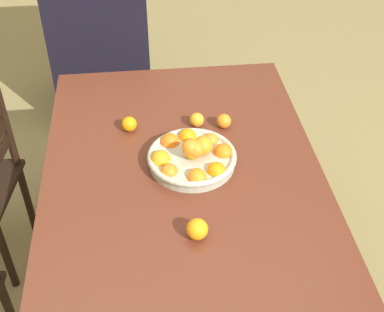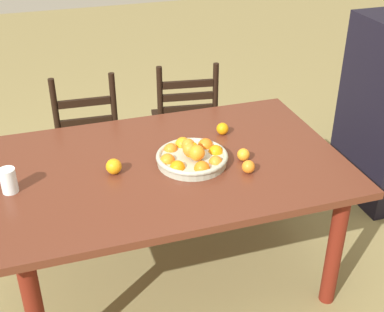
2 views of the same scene
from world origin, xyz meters
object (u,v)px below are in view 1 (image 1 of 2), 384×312
object	(u,v)px
orange_loose_2	(197,229)
orange_loose_3	(224,121)
cabinet	(100,20)
orange_loose_0	(197,120)
fruit_bowl	(192,157)
dining_table	(185,199)
orange_loose_1	(129,124)

from	to	relation	value
orange_loose_2	orange_loose_3	bearing A→B (deg)	-17.09
cabinet	orange_loose_0	size ratio (longest dim) A/B	19.49
fruit_bowl	orange_loose_2	world-z (taller)	fruit_bowl
orange_loose_3	dining_table	bearing A→B (deg)	148.18
dining_table	orange_loose_3	xyz separation A→B (m)	(0.32, -0.20, 0.12)
orange_loose_2	fruit_bowl	bearing A→B (deg)	-3.73
fruit_bowl	orange_loose_2	xyz separation A→B (m)	(-0.38, 0.02, -0.00)
cabinet	fruit_bowl	xyz separation A→B (m)	(-1.61, -0.41, 0.17)
orange_loose_2	orange_loose_3	distance (m)	0.63
orange_loose_0	orange_loose_3	world-z (taller)	same
dining_table	cabinet	xyz separation A→B (m)	(1.70, 0.37, -0.04)
orange_loose_0	orange_loose_1	xyz separation A→B (m)	(-0.00, 0.29, 0.00)
fruit_bowl	orange_loose_0	size ratio (longest dim) A/B	5.68
orange_loose_3	orange_loose_0	bearing A→B (deg)	79.15
orange_loose_0	cabinet	bearing A→B (deg)	18.80
orange_loose_2	cabinet	bearing A→B (deg)	11.15
dining_table	orange_loose_1	size ratio (longest dim) A/B	25.92
dining_table	orange_loose_0	size ratio (longest dim) A/B	27.19
orange_loose_0	orange_loose_3	xyz separation A→B (m)	(-0.02, -0.11, 0.00)
dining_table	orange_loose_2	world-z (taller)	orange_loose_2
dining_table	orange_loose_0	world-z (taller)	orange_loose_0
dining_table	orange_loose_1	bearing A→B (deg)	30.12
orange_loose_0	fruit_bowl	bearing A→B (deg)	169.09
orange_loose_0	orange_loose_2	world-z (taller)	orange_loose_2
orange_loose_1	orange_loose_2	bearing A→B (deg)	-160.95
fruit_bowl	orange_loose_2	size ratio (longest dim) A/B	4.72
dining_table	fruit_bowl	size ratio (longest dim) A/B	4.78
cabinet	orange_loose_0	distance (m)	1.44
orange_loose_0	orange_loose_3	distance (m)	0.11
orange_loose_0	dining_table	bearing A→B (deg)	165.73
fruit_bowl	orange_loose_0	world-z (taller)	fruit_bowl
cabinet	orange_loose_0	xyz separation A→B (m)	(-1.36, -0.46, 0.16)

